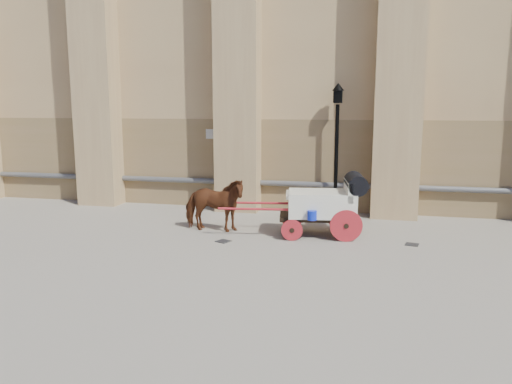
# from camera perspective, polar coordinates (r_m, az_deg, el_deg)

# --- Properties ---
(ground) EXTENTS (90.00, 90.00, 0.00)m
(ground) POSITION_cam_1_polar(r_m,az_deg,el_deg) (13.08, -1.71, -5.43)
(ground) COLOR gray
(ground) RESTS_ON ground
(horse) EXTENTS (0.82, 1.79, 1.51)m
(horse) POSITION_cam_1_polar(r_m,az_deg,el_deg) (13.79, -4.83, -1.45)
(horse) COLOR brown
(horse) RESTS_ON ground
(carriage) EXTENTS (3.97, 1.57, 1.69)m
(carriage) POSITION_cam_1_polar(r_m,az_deg,el_deg) (13.38, 8.08, -1.18)
(carriage) COLOR black
(carriage) RESTS_ON ground
(street_lamp) EXTENTS (0.39, 0.39, 4.13)m
(street_lamp) POSITION_cam_1_polar(r_m,az_deg,el_deg) (15.88, 9.19, 5.26)
(street_lamp) COLOR black
(street_lamp) RESTS_ON ground
(drain_grate_near) EXTENTS (0.42, 0.42, 0.01)m
(drain_grate_near) POSITION_cam_1_polar(r_m,az_deg,el_deg) (12.91, -3.75, -5.63)
(drain_grate_near) COLOR black
(drain_grate_near) RESTS_ON ground
(drain_grate_far) EXTENTS (0.38, 0.38, 0.01)m
(drain_grate_far) POSITION_cam_1_polar(r_m,az_deg,el_deg) (13.18, 17.40, -5.74)
(drain_grate_far) COLOR black
(drain_grate_far) RESTS_ON ground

